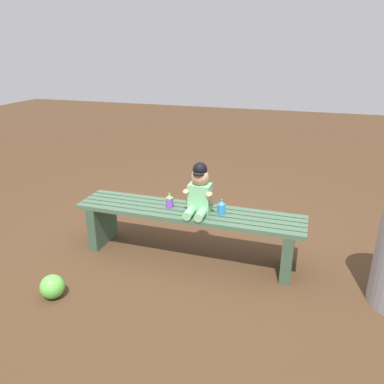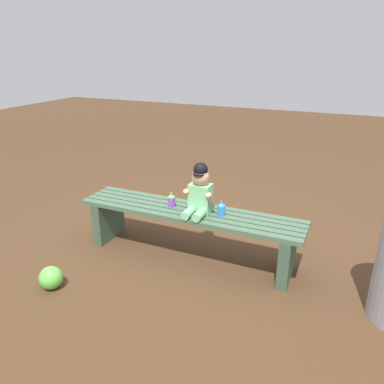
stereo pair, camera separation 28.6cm
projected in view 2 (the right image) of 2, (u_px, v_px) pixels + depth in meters
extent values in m
plane|color=#4C331E|center=(189.00, 255.00, 3.14)|extent=(16.00, 16.00, 0.00)
cube|color=#47664C|center=(181.00, 220.00, 2.86)|extent=(1.84, 0.06, 0.04)
cube|color=#47664C|center=(185.00, 216.00, 2.93)|extent=(1.84, 0.06, 0.04)
cube|color=#47664C|center=(189.00, 212.00, 3.00)|extent=(1.84, 0.06, 0.04)
cube|color=#47664C|center=(193.00, 208.00, 3.06)|extent=(1.84, 0.06, 0.04)
cube|color=#47664C|center=(197.00, 205.00, 3.13)|extent=(1.84, 0.06, 0.04)
cube|color=#3C5641|center=(109.00, 218.00, 3.37)|extent=(0.08, 0.37, 0.38)
cube|color=#3C5641|center=(287.00, 256.00, 2.77)|extent=(0.08, 0.37, 0.38)
cube|color=#7FCC8C|center=(200.00, 198.00, 2.92)|extent=(0.17, 0.12, 0.23)
sphere|color=tan|center=(201.00, 177.00, 2.85)|extent=(0.14, 0.14, 0.14)
cylinder|color=black|center=(199.00, 174.00, 2.81)|extent=(0.09, 0.09, 0.01)
sphere|color=black|center=(201.00, 170.00, 2.83)|extent=(0.11, 0.11, 0.11)
cylinder|color=#85D693|center=(189.00, 212.00, 2.86)|extent=(0.07, 0.16, 0.07)
cylinder|color=#85D693|center=(200.00, 214.00, 2.83)|extent=(0.07, 0.16, 0.07)
cylinder|color=tan|center=(188.00, 196.00, 2.92)|extent=(0.04, 0.12, 0.14)
cylinder|color=tan|center=(210.00, 200.00, 2.85)|extent=(0.04, 0.12, 0.14)
cylinder|color=#8C4CCC|center=(171.00, 202.00, 3.04)|extent=(0.06, 0.06, 0.09)
cone|color=#66CC4C|center=(171.00, 195.00, 3.02)|extent=(0.06, 0.06, 0.03)
cylinder|color=#66CC4C|center=(171.00, 193.00, 3.01)|extent=(0.01, 0.01, 0.02)
cylinder|color=#338CE5|center=(221.00, 210.00, 2.88)|extent=(0.06, 0.06, 0.09)
cone|color=#338CE5|center=(221.00, 204.00, 2.86)|extent=(0.06, 0.06, 0.03)
cylinder|color=#338CE5|center=(221.00, 202.00, 2.85)|extent=(0.01, 0.01, 0.02)
sphere|color=#66CC4C|center=(51.00, 278.00, 2.69)|extent=(0.17, 0.17, 0.17)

